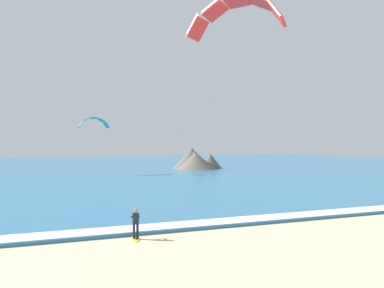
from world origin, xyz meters
name	(u,v)px	position (x,y,z in m)	size (l,w,h in m)	color
sea	(66,168)	(0.00, 74.64, 0.10)	(200.00, 120.00, 0.20)	teal
surf_foam	(114,230)	(0.00, 15.64, 0.22)	(200.00, 1.79, 0.04)	white
surfboard	(136,239)	(0.90, 13.99, 0.03)	(0.62, 1.44, 0.09)	yellow
kitesurfer	(136,222)	(0.90, 14.01, 0.94)	(0.56, 0.56, 1.69)	#191E38
kite_primary	(235,11)	(10.90, 21.36, 16.20)	(13.07, 10.74, 16.29)	red
kite_distant	(94,121)	(3.55, 57.19, 8.84)	(5.28, 2.36, 1.89)	teal
headland_right	(195,160)	(23.37, 62.02, 1.89)	(10.33, 9.57, 4.31)	#56514C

